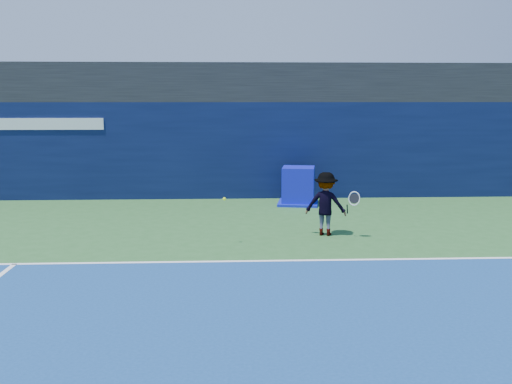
{
  "coord_description": "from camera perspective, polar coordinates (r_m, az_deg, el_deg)",
  "views": [
    {
      "loc": [
        -0.88,
        -7.64,
        3.11
      ],
      "look_at": [
        -0.31,
        5.2,
        1.0
      ],
      "focal_mm": 40.0,
      "sensor_mm": 36.0,
      "label": 1
    }
  ],
  "objects": [
    {
      "name": "tennis_ball",
      "position": [
        12.19,
        -3.18,
        -0.7
      ],
      "size": [
        0.07,
        0.07,
        0.07
      ],
      "color": "#C1EB1A",
      "rests_on": "ground"
    },
    {
      "name": "stadium_band",
      "position": [
        19.16,
        0.1,
        10.79
      ],
      "size": [
        36.0,
        3.0,
        1.2
      ],
      "primitive_type": "cube",
      "color": "black",
      "rests_on": "back_wall_assembly"
    },
    {
      "name": "ground",
      "position": [
        8.3,
        3.85,
        -12.73
      ],
      "size": [
        80.0,
        80.0,
        0.0
      ],
      "primitive_type": "plane",
      "color": "#285A29",
      "rests_on": "ground"
    },
    {
      "name": "baseline",
      "position": [
        11.12,
        2.13,
        -6.88
      ],
      "size": [
        24.0,
        0.1,
        0.01
      ],
      "primitive_type": "cube",
      "color": "white",
      "rests_on": "ground"
    },
    {
      "name": "back_wall_assembly",
      "position": [
        18.23,
        0.23,
        4.26
      ],
      "size": [
        36.0,
        1.03,
        3.0
      ],
      "color": "#0A1338",
      "rests_on": "ground"
    },
    {
      "name": "equipment_cart",
      "position": [
        16.96,
        4.25,
        0.48
      ],
      "size": [
        1.34,
        1.34,
        1.11
      ],
      "color": "#0C0FAE",
      "rests_on": "ground"
    },
    {
      "name": "tennis_player",
      "position": [
        13.15,
        6.99,
        -1.18
      ],
      "size": [
        1.25,
        0.8,
        1.46
      ],
      "color": "silver",
      "rests_on": "ground"
    }
  ]
}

